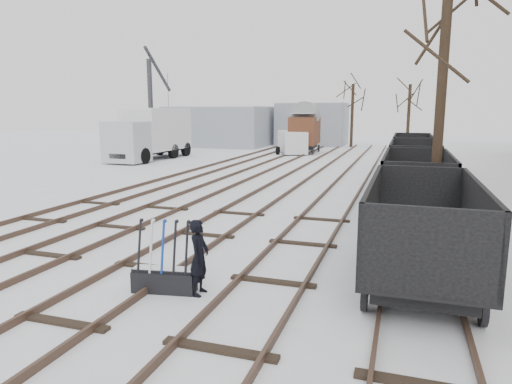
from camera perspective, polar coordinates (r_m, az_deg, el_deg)
ground at (r=11.22m, az=-12.96°, el=-9.27°), size 120.00×120.00×0.00m
tracks at (r=23.65m, az=4.26°, el=1.37°), size 13.90×52.00×0.16m
shed_left at (r=48.73m, az=-4.38°, el=8.23°), size 10.00×8.00×4.10m
shed_right at (r=49.97m, az=7.11°, el=8.46°), size 7.00×6.00×4.50m
ground_frame at (r=9.72m, az=-11.38°, el=-10.52°), size 1.35×0.63×1.49m
worker at (r=9.31m, az=-7.12°, el=-8.12°), size 0.40×0.58×1.55m
freight_wagon_a at (r=10.39m, az=19.92°, el=-6.27°), size 2.19×5.46×2.23m
freight_wagon_b at (r=16.64m, az=19.32°, el=-0.20°), size 2.19×5.46×2.23m
freight_wagon_c at (r=22.97m, az=19.05°, el=2.54°), size 2.19×5.46×2.23m
freight_wagon_d at (r=29.33m, az=18.89°, el=4.09°), size 2.19×5.46×2.23m
box_van_wagon at (r=40.21m, az=6.13°, el=7.74°), size 2.64×4.64×3.45m
lorry at (r=35.60m, az=-13.06°, el=7.18°), size 2.97×8.56×3.85m
panel_van at (r=39.57m, az=4.55°, el=6.26°), size 3.48×4.75×1.92m
crane at (r=44.16m, az=-12.80°, el=8.35°), size 2.02×5.52×9.37m
tree_near at (r=15.10m, az=22.02°, el=9.50°), size 0.30×0.30×7.40m
tree_far_left at (r=47.50m, az=11.92°, el=9.31°), size 0.30×0.30×6.28m
tree_far_right at (r=46.50m, az=18.52°, el=8.89°), size 0.30×0.30×6.12m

